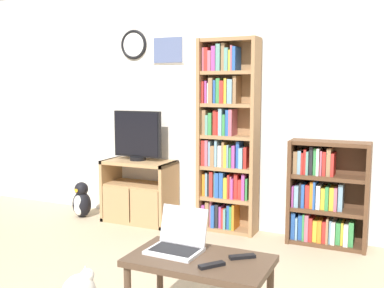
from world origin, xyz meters
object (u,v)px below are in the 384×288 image
(bookshelf_tall, at_px, (226,140))
(remote_near_laptop, at_px, (212,265))
(coffee_table, at_px, (200,267))
(bookshelf_short, at_px, (323,197))
(penguin_figurine, at_px, (81,201))
(tv_stand, at_px, (138,191))
(laptop, at_px, (178,240))
(remote_far_from_laptop, at_px, (242,257))
(television, at_px, (137,136))

(bookshelf_tall, xyz_separation_m, remote_near_laptop, (0.67, -2.01, -0.48))
(coffee_table, bearing_deg, bookshelf_short, 76.83)
(bookshelf_short, xyz_separation_m, coffee_table, (-0.45, -1.91, -0.05))
(bookshelf_short, distance_m, coffee_table, 1.96)
(bookshelf_tall, bearing_deg, penguin_figurine, -171.56)
(tv_stand, bearing_deg, laptop, -52.06)
(bookshelf_tall, relative_size, remote_far_from_laptop, 12.88)
(laptop, bearing_deg, tv_stand, 130.37)
(remote_far_from_laptop, bearing_deg, tv_stand, -171.79)
(bookshelf_short, relative_size, remote_near_laptop, 6.50)
(coffee_table, xyz_separation_m, remote_far_from_laptop, (0.24, 0.10, 0.07))
(tv_stand, xyz_separation_m, laptop, (1.35, -1.73, 0.19))
(bookshelf_tall, xyz_separation_m, coffee_table, (0.55, -1.92, -0.55))
(television, bearing_deg, bookshelf_short, 1.88)
(tv_stand, bearing_deg, penguin_figurine, -169.45)
(bookshelf_tall, xyz_separation_m, penguin_figurine, (-1.67, -0.25, -0.77))
(penguin_figurine, bearing_deg, bookshelf_tall, 8.44)
(bookshelf_tall, bearing_deg, laptop, -78.67)
(remote_far_from_laptop, distance_m, penguin_figurine, 2.93)
(coffee_table, distance_m, remote_far_from_laptop, 0.27)
(bookshelf_tall, distance_m, bookshelf_short, 1.11)
(laptop, relative_size, penguin_figurine, 0.82)
(laptop, bearing_deg, television, 130.25)
(bookshelf_short, distance_m, remote_near_laptop, 2.03)
(bookshelf_short, bearing_deg, laptop, -108.64)
(bookshelf_short, relative_size, remote_far_from_laptop, 6.49)
(remote_far_from_laptop, bearing_deg, coffee_table, -105.13)
(television, bearing_deg, remote_far_from_laptop, -44.20)
(tv_stand, xyz_separation_m, television, (-0.03, 0.04, 0.62))
(remote_far_from_laptop, bearing_deg, television, -172.06)
(tv_stand, distance_m, bookshelf_tall, 1.16)
(bookshelf_tall, xyz_separation_m, laptop, (0.37, -1.85, -0.42))
(bookshelf_short, xyz_separation_m, laptop, (-0.62, -1.84, 0.07))
(bookshelf_short, height_order, remote_far_from_laptop, bookshelf_short)
(television, distance_m, bookshelf_short, 2.06)
(television, relative_size, laptop, 1.71)
(bookshelf_short, distance_m, penguin_figurine, 2.69)
(tv_stand, xyz_separation_m, coffee_table, (1.53, -1.80, 0.07))
(bookshelf_short, height_order, coffee_table, bookshelf_short)
(remote_near_laptop, bearing_deg, coffee_table, -1.33)
(laptop, relative_size, remote_near_laptop, 2.18)
(bookshelf_short, bearing_deg, remote_far_from_laptop, -96.61)
(laptop, relative_size, remote_far_from_laptop, 2.18)
(television, bearing_deg, tv_stand, -57.06)
(tv_stand, relative_size, coffee_table, 0.91)
(tv_stand, xyz_separation_m, bookshelf_short, (1.97, 0.11, 0.12))
(tv_stand, height_order, penguin_figurine, tv_stand)
(remote_far_from_laptop, relative_size, penguin_figurine, 0.38)
(bookshelf_tall, xyz_separation_m, bookshelf_short, (0.99, -0.01, -0.50))
(bookshelf_tall, xyz_separation_m, remote_far_from_laptop, (0.78, -1.82, -0.48))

